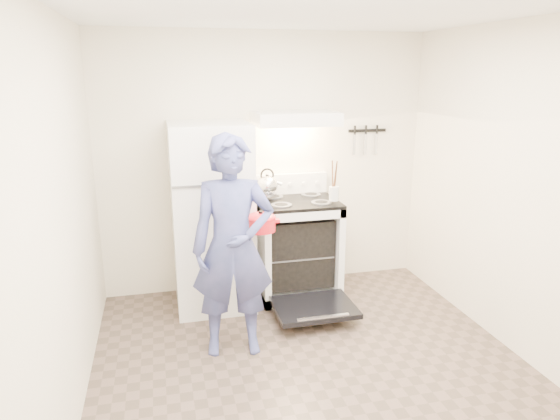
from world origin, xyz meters
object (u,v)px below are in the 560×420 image
at_px(person, 233,247).
at_px(tea_kettle, 267,184).
at_px(stove_body, 296,249).
at_px(dutch_oven, 261,224).
at_px(refrigerator, 212,217).

bearing_deg(person, tea_kettle, 69.40).
bearing_deg(stove_body, person, -129.83).
relative_size(stove_body, dutch_oven, 2.88).
bearing_deg(dutch_oven, refrigerator, 126.41).
xyz_separation_m(refrigerator, stove_body, (0.81, 0.02, -0.39)).
relative_size(refrigerator, dutch_oven, 5.32).
xyz_separation_m(stove_body, person, (-0.75, -0.90, 0.39)).
bearing_deg(refrigerator, stove_body, 1.77).
height_order(stove_body, person, person).
relative_size(refrigerator, tea_kettle, 5.74).
distance_m(refrigerator, tea_kettle, 0.62).
distance_m(refrigerator, person, 0.87).
bearing_deg(tea_kettle, stove_body, -22.38).
relative_size(tea_kettle, dutch_oven, 0.93).
height_order(tea_kettle, dutch_oven, tea_kettle).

